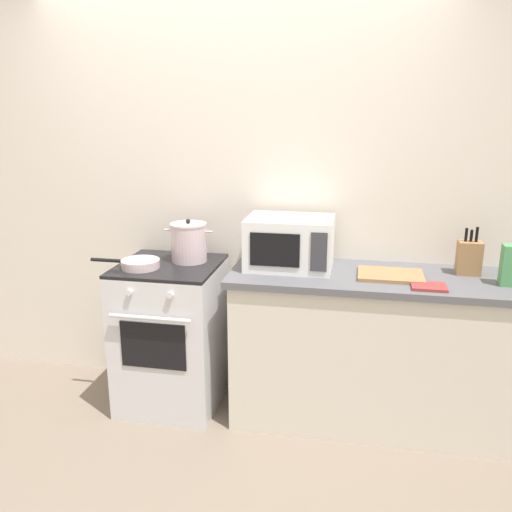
# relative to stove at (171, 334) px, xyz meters

# --- Properties ---
(ground_plane) EXTENTS (10.00, 10.00, 0.00)m
(ground_plane) POSITION_rel_stove_xyz_m (0.35, -0.60, -0.46)
(ground_plane) COLOR #7A6B5B
(back_wall) EXTENTS (4.40, 0.10, 2.50)m
(back_wall) POSITION_rel_stove_xyz_m (0.65, 0.37, 0.79)
(back_wall) COLOR silver
(back_wall) RESTS_ON ground_plane
(lower_cabinet_right) EXTENTS (1.64, 0.56, 0.88)m
(lower_cabinet_right) POSITION_rel_stove_xyz_m (1.25, 0.02, -0.02)
(lower_cabinet_right) COLOR beige
(lower_cabinet_right) RESTS_ON ground_plane
(countertop_right) EXTENTS (1.70, 0.60, 0.04)m
(countertop_right) POSITION_rel_stove_xyz_m (1.25, 0.02, 0.44)
(countertop_right) COLOR #59595E
(countertop_right) RESTS_ON lower_cabinet_right
(stove) EXTENTS (0.60, 0.64, 0.92)m
(stove) POSITION_rel_stove_xyz_m (0.00, 0.00, 0.00)
(stove) COLOR silver
(stove) RESTS_ON ground_plane
(stock_pot) EXTENTS (0.31, 0.22, 0.27)m
(stock_pot) POSITION_rel_stove_xyz_m (0.10, 0.09, 0.58)
(stock_pot) COLOR beige
(stock_pot) RESTS_ON stove
(frying_pan) EXTENTS (0.43, 0.23, 0.05)m
(frying_pan) POSITION_rel_stove_xyz_m (-0.14, -0.10, 0.48)
(frying_pan) COLOR beige
(frying_pan) RESTS_ON stove
(microwave) EXTENTS (0.50, 0.37, 0.30)m
(microwave) POSITION_rel_stove_xyz_m (0.73, 0.08, 0.61)
(microwave) COLOR white
(microwave) RESTS_ON countertop_right
(cutting_board) EXTENTS (0.36, 0.26, 0.02)m
(cutting_board) POSITION_rel_stove_xyz_m (1.31, 0.00, 0.47)
(cutting_board) COLOR #997047
(cutting_board) RESTS_ON countertop_right
(knife_block) EXTENTS (0.13, 0.10, 0.27)m
(knife_block) POSITION_rel_stove_xyz_m (1.74, 0.14, 0.56)
(knife_block) COLOR #997047
(knife_block) RESTS_ON countertop_right
(pasta_box) EXTENTS (0.08, 0.08, 0.22)m
(pasta_box) POSITION_rel_stove_xyz_m (1.91, -0.03, 0.57)
(pasta_box) COLOR #4C9356
(pasta_box) RESTS_ON countertop_right
(oven_mitt) EXTENTS (0.18, 0.14, 0.02)m
(oven_mitt) POSITION_rel_stove_xyz_m (1.50, -0.16, 0.47)
(oven_mitt) COLOR #993333
(oven_mitt) RESTS_ON countertop_right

